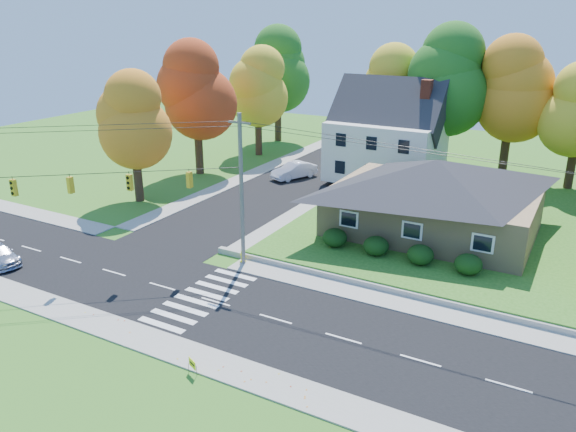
# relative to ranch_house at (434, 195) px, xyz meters

# --- Properties ---
(ground) EXTENTS (120.00, 120.00, 0.00)m
(ground) POSITION_rel_ranch_house_xyz_m (-8.00, -16.00, -3.27)
(ground) COLOR #3D7923
(road_main) EXTENTS (90.00, 8.00, 0.02)m
(road_main) POSITION_rel_ranch_house_xyz_m (-8.00, -16.00, -3.26)
(road_main) COLOR black
(road_main) RESTS_ON ground
(road_cross) EXTENTS (8.00, 44.00, 0.02)m
(road_cross) POSITION_rel_ranch_house_xyz_m (-16.00, 10.00, -3.25)
(road_cross) COLOR black
(road_cross) RESTS_ON ground
(sidewalk_north) EXTENTS (90.00, 2.00, 0.08)m
(sidewalk_north) POSITION_rel_ranch_house_xyz_m (-8.00, -11.00, -3.23)
(sidewalk_north) COLOR #9C9A90
(sidewalk_north) RESTS_ON ground
(sidewalk_south) EXTENTS (90.00, 2.00, 0.08)m
(sidewalk_south) POSITION_rel_ranch_house_xyz_m (-8.00, -21.00, -3.23)
(sidewalk_south) COLOR #9C9A90
(sidewalk_south) RESTS_ON ground
(lawn) EXTENTS (30.00, 30.00, 0.50)m
(lawn) POSITION_rel_ranch_house_xyz_m (5.00, 5.00, -3.02)
(lawn) COLOR #3D7923
(lawn) RESTS_ON ground
(ranch_house) EXTENTS (14.60, 10.60, 5.40)m
(ranch_house) POSITION_rel_ranch_house_xyz_m (0.00, 0.00, 0.00)
(ranch_house) COLOR tan
(ranch_house) RESTS_ON lawn
(colonial_house) EXTENTS (10.40, 8.40, 9.60)m
(colonial_house) POSITION_rel_ranch_house_xyz_m (-7.96, 12.00, 1.32)
(colonial_house) COLOR silver
(colonial_house) RESTS_ON lawn
(hedge_row) EXTENTS (10.70, 1.70, 1.27)m
(hedge_row) POSITION_rel_ranch_house_xyz_m (-0.50, -6.20, -2.13)
(hedge_row) COLOR #163A10
(hedge_row) RESTS_ON lawn
(traffic_infrastructure) EXTENTS (38.10, 10.66, 10.00)m
(traffic_infrastructure) POSITION_rel_ranch_house_xyz_m (-8.15, -14.65, 1.88)
(traffic_infrastructure) COLOR #666059
(traffic_infrastructure) RESTS_ON ground
(tree_lot_0) EXTENTS (6.72, 6.72, 12.51)m
(tree_lot_0) POSITION_rel_ranch_house_xyz_m (-10.00, 18.00, 5.04)
(tree_lot_0) COLOR #3F2A19
(tree_lot_0) RESTS_ON lawn
(tree_lot_1) EXTENTS (7.84, 7.84, 14.60)m
(tree_lot_1) POSITION_rel_ranch_house_xyz_m (-4.00, 17.00, 6.35)
(tree_lot_1) COLOR #3F2A19
(tree_lot_1) RESTS_ON lawn
(tree_lot_2) EXTENTS (7.28, 7.28, 13.56)m
(tree_lot_2) POSITION_rel_ranch_house_xyz_m (2.00, 18.00, 5.70)
(tree_lot_2) COLOR #3F2A19
(tree_lot_2) RESTS_ON lawn
(tree_west_0) EXTENTS (6.16, 6.16, 11.47)m
(tree_west_0) POSITION_rel_ranch_house_xyz_m (-25.00, -4.00, 3.89)
(tree_west_0) COLOR #3F2A19
(tree_west_0) RESTS_ON ground
(tree_west_1) EXTENTS (7.28, 7.28, 13.56)m
(tree_west_1) POSITION_rel_ranch_house_xyz_m (-26.00, 6.00, 5.20)
(tree_west_1) COLOR #3F2A19
(tree_west_1) RESTS_ON ground
(tree_west_2) EXTENTS (6.72, 6.72, 12.51)m
(tree_west_2) POSITION_rel_ranch_house_xyz_m (-25.00, 16.00, 4.54)
(tree_west_2) COLOR #3F2A19
(tree_west_2) RESTS_ON ground
(tree_west_3) EXTENTS (7.84, 7.84, 14.60)m
(tree_west_3) POSITION_rel_ranch_house_xyz_m (-27.00, 24.00, 5.85)
(tree_west_3) COLOR #3F2A19
(tree_west_3) RESTS_ON ground
(white_car) EXTENTS (3.45, 5.13, 1.60)m
(white_car) POSITION_rel_ranch_house_xyz_m (-16.45, 9.01, -2.45)
(white_car) COLOR silver
(white_car) RESTS_ON road_cross
(fire_hydrant) EXTENTS (0.52, 0.40, 0.91)m
(fire_hydrant) POSITION_rel_ranch_house_xyz_m (-9.62, -10.66, -2.83)
(fire_hydrant) COLOR #FFF000
(fire_hydrant) RESTS_ON ground
(yard_sign) EXTENTS (0.59, 0.29, 0.79)m
(yard_sign) POSITION_rel_ranch_house_xyz_m (-4.83, -22.12, -2.70)
(yard_sign) COLOR black
(yard_sign) RESTS_ON ground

